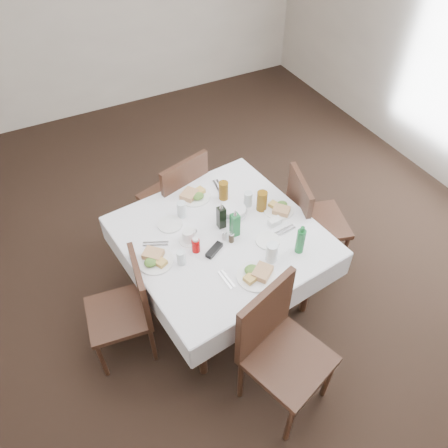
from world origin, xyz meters
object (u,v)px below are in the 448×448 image
chair_west (129,304)px  ketchup_bottle (196,245)px  oil_cruet_dark (221,217)px  coffee_mug (189,236)px  chair_north (178,195)px  water_e (248,199)px  dining_table (221,242)px  water_n (182,209)px  chair_south (277,343)px  oil_cruet_green (235,224)px  bread_basket (234,211)px  chair_east (309,217)px  water_w (181,258)px  water_s (272,253)px  green_bottle (300,241)px

chair_west → ketchup_bottle: size_ratio=7.17×
oil_cruet_dark → coffee_mug: (-0.27, -0.02, -0.05)m
chair_north → coffee_mug: (-0.20, -0.70, 0.25)m
oil_cruet_dark → coffee_mug: bearing=-175.3°
water_e → dining_table: bearing=-150.7°
water_n → dining_table: bearing=-61.0°
chair_south → water_e: size_ratio=8.38×
chair_west → chair_south: bearing=-46.4°
oil_cruet_green → bread_basket: bearing=62.7°
dining_table → chair_south: 0.86m
water_e → bread_basket: bearing=-163.5°
dining_table → chair_east: size_ratio=1.55×
water_w → ketchup_bottle: ketchup_bottle is taller
water_n → ketchup_bottle: 0.37m
dining_table → chair_south: chair_south is taller
chair_east → oil_cruet_dark: (-0.79, 0.05, 0.31)m
water_s → coffee_mug: water_s is taller
dining_table → water_e: 0.40m
chair_east → water_s: (-0.63, -0.40, 0.29)m
water_w → chair_east: bearing=6.8°
bread_basket → green_bottle: green_bottle is taller
water_n → water_e: water_n is taller
chair_east → coffee_mug: (-1.06, 0.03, 0.26)m
oil_cruet_green → green_bottle: oil_cruet_green is taller
dining_table → bread_basket: (0.18, 0.14, 0.11)m
bread_basket → oil_cruet_dark: oil_cruet_dark is taller
water_s → oil_cruet_green: 0.35m
coffee_mug → ketchup_bottle: bearing=-87.1°
water_e → water_w: 0.75m
ketchup_bottle → chair_south: bearing=-76.8°
chair_east → green_bottle: green_bottle is taller
chair_south → coffee_mug: bearing=102.0°
water_n → oil_cruet_green: size_ratio=0.53×
water_n → oil_cruet_dark: size_ratio=0.56×
chair_north → water_e: bearing=-57.8°
chair_east → water_n: 1.08m
chair_north → chair_west: (-0.74, -0.84, -0.05)m
chair_north → chair_east: (0.86, -0.73, -0.01)m
water_s → chair_west: bearing=163.6°
water_n → water_w: water_n is taller
water_s → water_w: bearing=155.4°
water_n → water_s: (0.37, -0.68, 0.01)m
chair_west → water_n: 0.79m
chair_north → chair_west: chair_north is taller
chair_west → oil_cruet_dark: bearing=11.1°
chair_north → water_s: bearing=-78.8°
chair_north → oil_cruet_green: (0.12, -0.80, 0.31)m
water_n → water_w: (-0.19, -0.43, -0.01)m
water_n → oil_cruet_dark: bearing=-48.4°
oil_cruet_green → green_bottle: 0.47m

